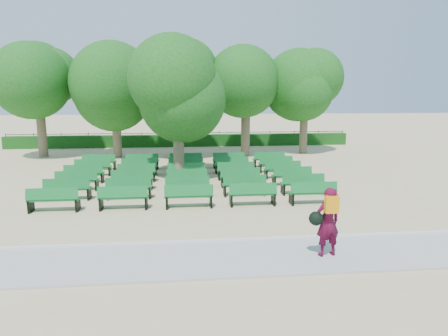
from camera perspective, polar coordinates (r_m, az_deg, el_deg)
name	(u,v)px	position (r m, az deg, el deg)	size (l,w,h in m)	color
ground	(181,190)	(17.16, -6.16, -3.10)	(120.00, 120.00, 0.00)	tan
paving	(180,260)	(10.12, -6.27, -12.98)	(30.00, 2.20, 0.06)	#A7A8A3
curb	(180,242)	(11.17, -6.25, -10.52)	(30.00, 0.12, 0.10)	silver
hedge	(181,141)	(30.88, -6.11, 3.92)	(26.00, 0.70, 0.90)	#144B14
fence	(181,146)	(31.33, -6.10, 3.19)	(26.00, 0.10, 1.02)	black
tree_line	(181,154)	(26.98, -6.11, 1.97)	(21.80, 6.80, 7.04)	#1C5D1A
bench_array	(187,182)	(18.19, -5.30, -2.00)	(1.73, 0.54, 1.09)	#126C2B
tree_among	(178,95)	(18.47, -6.66, 10.25)	(4.08, 4.08, 5.82)	brown
person	(327,221)	(10.26, 14.50, -7.33)	(0.86, 0.55, 1.75)	#490A23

